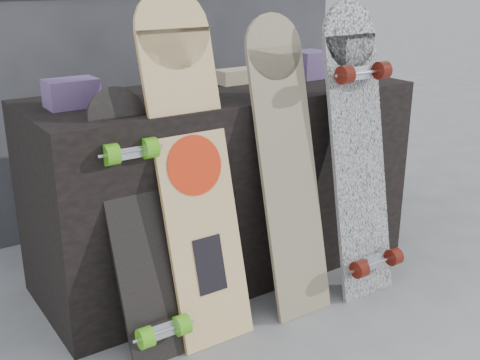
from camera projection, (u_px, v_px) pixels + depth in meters
ground at (294, 316)px, 2.32m from camera, size 60.00×60.00×0.00m
vendor_table at (224, 183)px, 2.58m from camera, size 1.60×0.60×0.80m
booth at (132, 4)px, 3.01m from camera, size 2.40×0.22×2.20m
merch_box_purple at (71, 93)px, 2.14m from camera, size 0.18×0.12×0.10m
merch_box_small at (309, 64)px, 2.72m from camera, size 0.14×0.14×0.12m
merch_box_flat at (241, 76)px, 2.61m from camera, size 0.22×0.10×0.06m
longboard_geisha at (193, 160)px, 2.08m from camera, size 0.28×0.34×1.21m
longboard_celtic at (287, 159)px, 2.25m from camera, size 0.25×0.28×1.12m
longboard_cascadia at (359, 148)px, 2.37m from camera, size 0.26×0.30×1.16m
skateboard_dark at (139, 223)px, 2.01m from camera, size 0.21×0.35×0.91m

